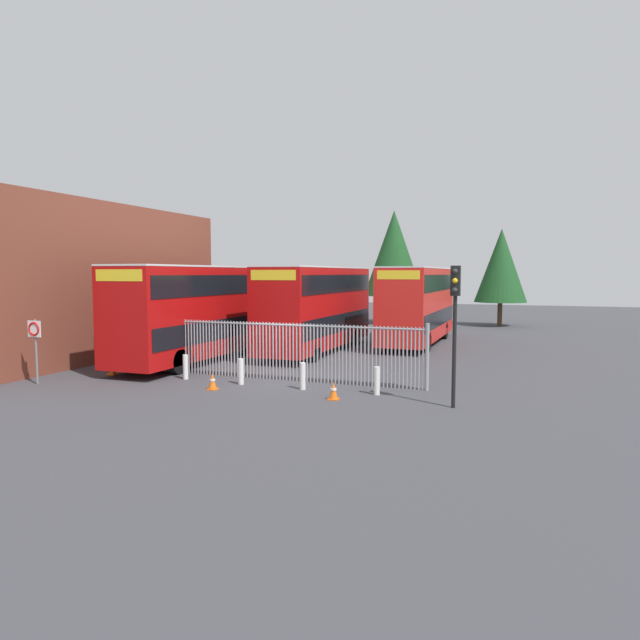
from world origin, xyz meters
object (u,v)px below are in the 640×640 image
bollard_center_front (241,372)px  traffic_cone_near_kerb (213,382)px  double_decker_bus_behind_fence_left (418,302)px  bollard_far_right (377,381)px  bollard_near_left (186,367)px  traffic_cone_mid_forecourt (112,368)px  bollard_near_right (303,376)px  traffic_light_kerbside (455,310)px  traffic_cone_by_gate (333,391)px  speed_limit_sign_post (35,336)px  double_decker_bus_behind_fence_right (317,305)px  double_decker_bus_near_gate (199,309)px

bollard_center_front → traffic_cone_near_kerb: size_ratio=1.61×
double_decker_bus_behind_fence_left → bollard_center_front: size_ratio=11.38×
traffic_cone_near_kerb → bollard_far_right: bearing=12.2°
bollard_near_left → traffic_cone_mid_forecourt: bearing=-176.3°
double_decker_bus_behind_fence_left → bollard_far_right: (1.33, -14.41, -1.95)m
bollard_center_front → bollard_near_right: (2.48, -0.07, 0.00)m
bollard_center_front → traffic_cone_mid_forecourt: 5.82m
bollard_far_right → traffic_light_kerbside: traffic_light_kerbside is taller
bollard_near_left → bollard_center_front: bearing=-3.8°
bollard_near_right → traffic_cone_by_gate: 1.93m
speed_limit_sign_post → double_decker_bus_behind_fence_right: bearing=61.1°
bollard_near_left → double_decker_bus_behind_fence_right: bearing=77.7°
double_decker_bus_near_gate → bollard_near_right: 8.47m
double_decker_bus_behind_fence_left → bollard_center_front: 15.04m
bollard_near_right → speed_limit_sign_post: (-9.54, -2.55, 1.30)m
double_decker_bus_behind_fence_right → traffic_cone_by_gate: 11.62m
traffic_cone_by_gate → speed_limit_sign_post: size_ratio=0.25×
double_decker_bus_behind_fence_left → traffic_light_kerbside: bearing=-75.5°
traffic_light_kerbside → bollard_center_front: bearing=172.8°
double_decker_bus_behind_fence_left → double_decker_bus_near_gate: bearing=-129.4°
double_decker_bus_near_gate → traffic_cone_near_kerb: bearing=-53.9°
traffic_cone_mid_forecourt → double_decker_bus_near_gate: bearing=73.3°
double_decker_bus_behind_fence_right → traffic_light_kerbside: 13.19m
double_decker_bus_near_gate → bollard_near_right: double_decker_bus_near_gate is taller
double_decker_bus_behind_fence_right → bollard_far_right: (5.64, -9.27, -1.95)m
bollard_far_right → traffic_cone_by_gate: size_ratio=1.61×
bollard_near_right → speed_limit_sign_post: 9.96m
traffic_cone_by_gate → traffic_light_kerbside: size_ratio=0.14×
bollard_near_left → bollard_far_right: bearing=-1.2°
bollard_near_left → bollard_near_right: 4.98m
double_decker_bus_behind_fence_right → traffic_light_kerbside: bearing=-51.0°
bollard_far_right → traffic_cone_by_gate: bearing=-132.4°
double_decker_bus_behind_fence_left → traffic_light_kerbside: (3.98, -15.39, 0.56)m
bollard_center_front → traffic_cone_by_gate: size_ratio=1.61×
bollard_center_front → traffic_light_kerbside: size_ratio=0.22×
bollard_near_right → traffic_light_kerbside: (5.31, -0.91, 2.51)m
double_decker_bus_near_gate → bollard_near_left: double_decker_bus_near_gate is taller
double_decker_bus_behind_fence_right → traffic_cone_mid_forecourt: 10.94m
traffic_cone_by_gate → bollard_near_right: bearing=143.4°
bollard_center_front → double_decker_bus_near_gate: bearing=136.2°
double_decker_bus_behind_fence_right → bollard_near_left: 9.52m
bollard_far_right → traffic_light_kerbside: (2.65, -0.98, 2.51)m
double_decker_bus_behind_fence_left → bollard_far_right: size_ratio=11.38×
bollard_far_right → traffic_cone_mid_forecourt: bearing=-179.7°
bollard_near_left → traffic_cone_near_kerb: size_ratio=1.61×
double_decker_bus_behind_fence_right → traffic_cone_near_kerb: size_ratio=18.32×
bollard_center_front → traffic_light_kerbside: (7.79, -0.98, 2.51)m
bollard_near_left → double_decker_bus_behind_fence_left: bearing=66.2°
double_decker_bus_behind_fence_right → traffic_cone_near_kerb: bearing=-89.8°
bollard_center_front → traffic_cone_mid_forecourt: bearing=-179.5°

